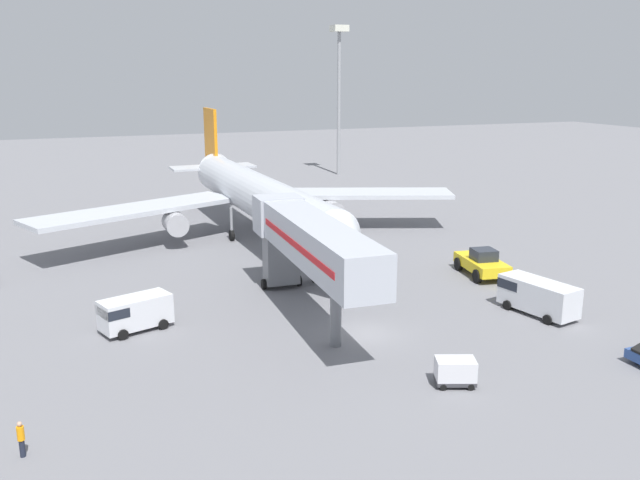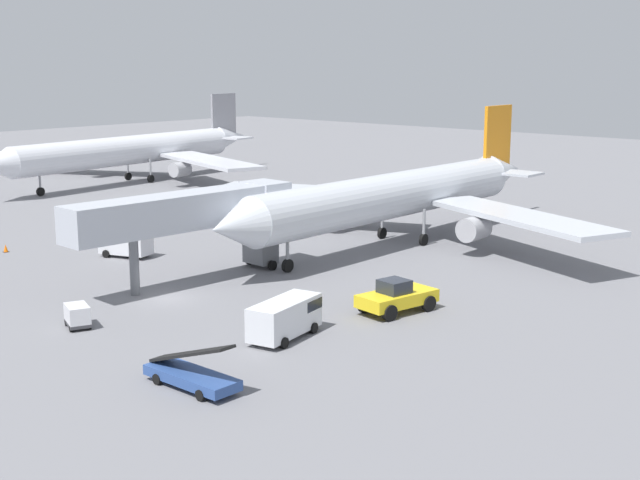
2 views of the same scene
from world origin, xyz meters
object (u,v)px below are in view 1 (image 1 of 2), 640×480
at_px(pushback_tug, 482,263).
at_px(baggage_cart_mid_left, 455,371).
at_px(airplane_at_gate, 256,195).
at_px(ground_crew_worker_foreground, 21,438).
at_px(jet_bridge, 307,240).
at_px(service_van_mid_center, 134,312).
at_px(apron_light_mast, 339,71).
at_px(service_van_far_left, 536,295).

distance_m(pushback_tug, baggage_cart_mid_left, 21.12).
bearing_deg(airplane_at_gate, ground_crew_worker_foreground, -121.08).
xyz_separation_m(baggage_cart_mid_left, ground_crew_worker_foreground, (-21.37, 0.99, 0.06)).
bearing_deg(jet_bridge, service_van_mid_center, 172.84).
bearing_deg(apron_light_mast, pushback_tug, -101.33).
height_order(baggage_cart_mid_left, apron_light_mast, apron_light_mast).
xyz_separation_m(airplane_at_gate, apron_light_mast, (25.28, 38.34, 11.99)).
relative_size(pushback_tug, ground_crew_worker_foreground, 3.55).
bearing_deg(service_van_far_left, pushback_tug, 78.84).
xyz_separation_m(airplane_at_gate, jet_bridge, (-2.88, -22.24, 0.75)).
relative_size(pushback_tug, service_van_mid_center, 1.22).
distance_m(jet_bridge, service_van_mid_center, 12.25).
relative_size(airplane_at_gate, service_van_far_left, 7.85).
xyz_separation_m(pushback_tug, service_van_far_left, (-1.77, -8.98, 0.27)).
bearing_deg(service_van_far_left, jet_bridge, 159.84).
relative_size(service_van_far_left, ground_crew_worker_foreground, 3.52).
bearing_deg(baggage_cart_mid_left, airplane_at_gate, 91.14).
bearing_deg(service_van_mid_center, pushback_tug, 4.18).
bearing_deg(apron_light_mast, service_van_mid_center, -123.82).
distance_m(baggage_cart_mid_left, ground_crew_worker_foreground, 21.40).
distance_m(pushback_tug, service_van_far_left, 9.16).
height_order(airplane_at_gate, apron_light_mast, apron_light_mast).
xyz_separation_m(service_van_mid_center, ground_crew_worker_foreground, (-6.32, -13.49, -0.38)).
bearing_deg(ground_crew_worker_foreground, airplane_at_gate, 58.92).
xyz_separation_m(airplane_at_gate, pushback_tug, (13.83, -18.75, -3.50)).
distance_m(airplane_at_gate, jet_bridge, 22.44).
distance_m(airplane_at_gate, apron_light_mast, 47.47).
relative_size(airplane_at_gate, service_van_mid_center, 9.49).
relative_size(pushback_tug, baggage_cart_mid_left, 2.45).
bearing_deg(apron_light_mast, airplane_at_gate, -123.39).
bearing_deg(apron_light_mast, ground_crew_worker_foreground, -122.31).
relative_size(service_van_mid_center, baggage_cart_mid_left, 2.01).
bearing_deg(service_van_mid_center, baggage_cart_mid_left, -43.90).
bearing_deg(jet_bridge, service_van_far_left, -20.16).
relative_size(airplane_at_gate, apron_light_mast, 1.97).
relative_size(airplane_at_gate, jet_bridge, 2.36).
relative_size(jet_bridge, apron_light_mast, 0.84).
bearing_deg(airplane_at_gate, baggage_cart_mid_left, -88.86).
distance_m(airplane_at_gate, pushback_tug, 23.56).
xyz_separation_m(pushback_tug, baggage_cart_mid_left, (-13.13, -16.54, -0.25)).
xyz_separation_m(service_van_mid_center, baggage_cart_mid_left, (15.05, -14.48, -0.44)).
height_order(jet_bridge, ground_crew_worker_foreground, jet_bridge).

